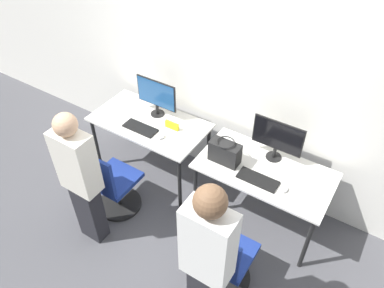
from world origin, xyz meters
TOP-DOWN VIEW (x-y plane):
  - ground_plane at (0.00, 0.00)m, footprint 20.00×20.00m
  - wall_back at (0.00, 0.82)m, footprint 12.00×0.05m
  - desk_left at (-0.69, 0.35)m, footprint 1.29×0.69m
  - monitor_left at (-0.69, 0.50)m, footprint 0.50×0.16m
  - keyboard_left at (-0.69, 0.19)m, footprint 0.38×0.15m
  - mouse_left at (-0.41, 0.19)m, footprint 0.06×0.09m
  - office_chair_left at (-0.67, -0.36)m, footprint 0.48×0.48m
  - person_left at (-0.64, -0.73)m, footprint 0.36×0.20m
  - desk_right at (0.69, 0.35)m, footprint 1.29×0.69m
  - monitor_right at (0.69, 0.55)m, footprint 0.50×0.16m
  - keyboard_right at (0.69, 0.18)m, footprint 0.38×0.15m
  - mouse_right at (0.95, 0.20)m, footprint 0.06×0.09m
  - office_chair_right at (0.74, -0.50)m, footprint 0.48×0.48m
  - person_right at (0.77, -0.87)m, footprint 0.36×0.22m
  - handbag at (0.31, 0.24)m, footprint 0.30×0.18m
  - placard_left at (-0.41, 0.38)m, footprint 0.16×0.03m

SIDE VIEW (x-z plane):
  - ground_plane at x=0.00m, z-range 0.00..0.00m
  - office_chair_left at x=-0.67m, z-range -0.08..0.80m
  - office_chair_right at x=0.74m, z-range -0.08..0.80m
  - desk_left at x=-0.69m, z-range 0.30..1.04m
  - desk_right at x=0.69m, z-range 0.30..1.04m
  - keyboard_left at x=-0.69m, z-range 0.74..0.76m
  - keyboard_right at x=0.69m, z-range 0.74..0.76m
  - mouse_left at x=-0.41m, z-range 0.74..0.77m
  - mouse_right at x=0.95m, z-range 0.74..0.77m
  - placard_left at x=-0.41m, z-range 0.74..0.82m
  - person_left at x=-0.64m, z-range 0.06..1.60m
  - handbag at x=0.31m, z-range 0.73..0.98m
  - person_right at x=0.77m, z-range 0.08..1.74m
  - monitor_left at x=-0.69m, z-range 0.77..1.21m
  - monitor_right at x=0.69m, z-range 0.77..1.21m
  - wall_back at x=0.00m, z-range 0.00..2.80m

